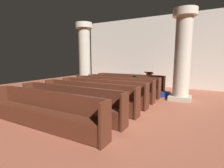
# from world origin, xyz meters

# --- Properties ---
(ground_plane) EXTENTS (19.20, 19.20, 0.00)m
(ground_plane) POSITION_xyz_m (0.00, 0.00, 0.00)
(ground_plane) COLOR #AD5B42
(back_wall) EXTENTS (10.00, 0.16, 4.50)m
(back_wall) POSITION_xyz_m (0.00, 6.08, 2.25)
(back_wall) COLOR silver
(back_wall) RESTS_ON ground
(pew_row_0) EXTENTS (3.85, 0.46, 0.96)m
(pew_row_0) POSITION_xyz_m (-0.63, 3.47, 0.52)
(pew_row_0) COLOR #562819
(pew_row_0) RESTS_ON ground
(pew_row_1) EXTENTS (3.85, 0.46, 0.96)m
(pew_row_1) POSITION_xyz_m (-0.63, 2.52, 0.52)
(pew_row_1) COLOR #562819
(pew_row_1) RESTS_ON ground
(pew_row_2) EXTENTS (3.85, 0.47, 0.96)m
(pew_row_2) POSITION_xyz_m (-0.63, 1.57, 0.52)
(pew_row_2) COLOR #562819
(pew_row_2) RESTS_ON ground
(pew_row_3) EXTENTS (3.85, 0.46, 0.96)m
(pew_row_3) POSITION_xyz_m (-0.63, 0.62, 0.52)
(pew_row_3) COLOR #562819
(pew_row_3) RESTS_ON ground
(pew_row_4) EXTENTS (3.85, 0.46, 0.96)m
(pew_row_4) POSITION_xyz_m (-0.63, -0.33, 0.52)
(pew_row_4) COLOR #562819
(pew_row_4) RESTS_ON ground
(pew_row_5) EXTENTS (3.85, 0.47, 0.96)m
(pew_row_5) POSITION_xyz_m (-0.63, -1.28, 0.52)
(pew_row_5) COLOR #562819
(pew_row_5) RESTS_ON ground
(pew_row_6) EXTENTS (3.85, 0.46, 0.96)m
(pew_row_6) POSITION_xyz_m (-0.63, -2.23, 0.52)
(pew_row_6) COLOR #562819
(pew_row_6) RESTS_ON ground
(pillar_aisle_side) EXTENTS (0.98, 0.98, 3.88)m
(pillar_aisle_side) POSITION_xyz_m (2.12, 2.81, 2.01)
(pillar_aisle_side) COLOR #B6AD9A
(pillar_aisle_side) RESTS_ON ground
(pillar_far_side) EXTENTS (0.98, 0.98, 3.88)m
(pillar_far_side) POSITION_xyz_m (-3.33, 3.00, 2.01)
(pillar_far_side) COLOR #B6AD9A
(pillar_far_side) RESTS_ON ground
(lectern) EXTENTS (0.48, 0.45, 1.08)m
(lectern) POSITION_xyz_m (0.19, 4.48, 0.45)
(lectern) COLOR brown
(lectern) RESTS_ON ground
(hymn_book) EXTENTS (0.15, 0.19, 0.02)m
(hymn_book) POSITION_xyz_m (-0.01, 2.70, 0.98)
(hymn_book) COLOR black
(hymn_book) RESTS_ON pew_row_1
(kneeler_box_blue) EXTENTS (0.42, 0.32, 0.26)m
(kneeler_box_blue) POSITION_xyz_m (1.43, 3.02, 0.13)
(kneeler_box_blue) COLOR navy
(kneeler_box_blue) RESTS_ON ground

